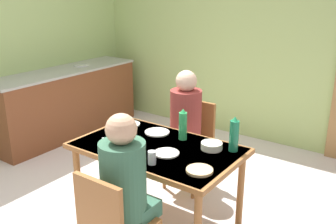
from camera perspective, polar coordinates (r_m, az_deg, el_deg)
name	(u,v)px	position (r m, az deg, el deg)	size (l,w,h in m)	color
ground_plane	(127,211)	(3.60, -6.18, -14.58)	(6.18, 6.18, 0.00)	silver
wall_back	(246,35)	(5.07, 11.63, 11.28)	(4.79, 0.10, 2.71)	#A0B96D
wall_left	(17,36)	(5.21, -21.78, 10.54)	(0.10, 3.57, 2.71)	#9EBA6F
kitchen_counter	(66,102)	(5.36, -15.13, 1.48)	(0.61, 2.17, 0.91)	brown
dining_table	(157,155)	(3.10, -1.62, -6.45)	(1.33, 0.82, 0.73)	#935C2E
chair_far_diner	(192,139)	(3.81, 3.63, -4.05)	(0.40, 0.40, 0.87)	#935C2E
person_near_diner	(125,177)	(2.49, -6.55, -9.77)	(0.30, 0.37, 0.77)	#386A52
person_far_diner	(185,116)	(3.61, 2.57, -0.57)	(0.30, 0.37, 0.77)	maroon
water_bottle_green_near	(183,125)	(3.16, 2.26, -1.98)	(0.07, 0.07, 0.27)	green
water_bottle_green_far	(234,135)	(2.98, 9.93, -3.41)	(0.07, 0.07, 0.28)	#1C784F
serving_bowl_center	(212,146)	(3.02, 6.60, -5.09)	(0.17, 0.17, 0.06)	#EAEAC9
dinner_plate_near_left	(132,148)	(3.04, -5.38, -5.35)	(0.19, 0.19, 0.01)	white
dinner_plate_near_right	(157,132)	(3.34, -1.65, -3.06)	(0.22, 0.22, 0.01)	white
dinner_plate_far_center	(167,153)	(2.93, -0.22, -6.21)	(0.20, 0.20, 0.01)	white
dinner_plate_far_side	(129,124)	(3.54, -5.85, -1.85)	(0.20, 0.20, 0.01)	white
drinking_glass_by_near_diner	(152,158)	(2.76, -2.43, -6.90)	(0.06, 0.06, 0.10)	silver
bread_plate_sliced	(200,170)	(2.67, 4.77, -8.75)	(0.19, 0.19, 0.02)	#DBB77A
cutlery_knife_near	(106,141)	(3.21, -9.38, -4.28)	(0.15, 0.02, 0.00)	silver
cutlery_fork_near	(119,134)	(3.34, -7.44, -3.27)	(0.15, 0.02, 0.00)	silver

